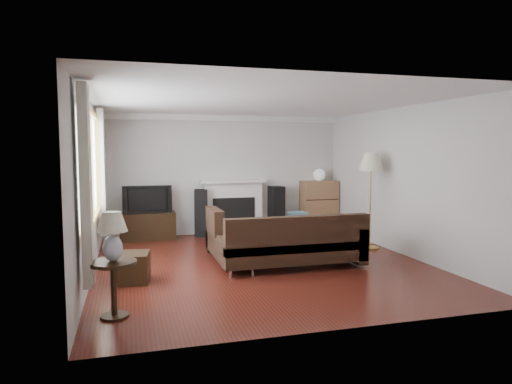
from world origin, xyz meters
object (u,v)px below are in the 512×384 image
object	(u,v)px
tv_stand	(148,226)
side_table	(114,289)
sectional_sofa	(291,242)
floor_lamp	(370,201)
coffee_table	(262,239)
bookshelf	(319,206)

from	to	relation	value
tv_stand	side_table	distance (m)	4.31
sectional_sofa	side_table	distance (m)	2.94
side_table	sectional_sofa	bearing A→B (deg)	30.51
floor_lamp	side_table	size ratio (longest dim) A/B	2.85
tv_stand	floor_lamp	size ratio (longest dim) A/B	0.62
tv_stand	coffee_table	size ratio (longest dim) A/B	1.04
side_table	bookshelf	bearing A→B (deg)	45.71
tv_stand	floor_lamp	xyz separation A→B (m)	(3.81, -1.97, 0.60)
floor_lamp	bookshelf	bearing A→B (deg)	93.11
floor_lamp	coffee_table	bearing A→B (deg)	168.02
tv_stand	sectional_sofa	bearing A→B (deg)	-54.23
coffee_table	bookshelf	bearing A→B (deg)	25.30
sectional_sofa	coffee_table	xyz separation A→B (m)	(-0.10, 1.22, -0.18)
floor_lamp	side_table	bearing A→B (deg)	-152.02
sectional_sofa	coffee_table	size ratio (longest dim) A/B	2.30
bookshelf	side_table	size ratio (longest dim) A/B	1.81
bookshelf	sectional_sofa	size ratio (longest dim) A/B	0.46
coffee_table	side_table	world-z (taller)	side_table
bookshelf	sectional_sofa	world-z (taller)	bookshelf
coffee_table	floor_lamp	distance (m)	2.06
tv_stand	sectional_sofa	xyz separation A→B (m)	(2.01, -2.79, 0.12)
bookshelf	coffee_table	bearing A→B (deg)	-137.89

